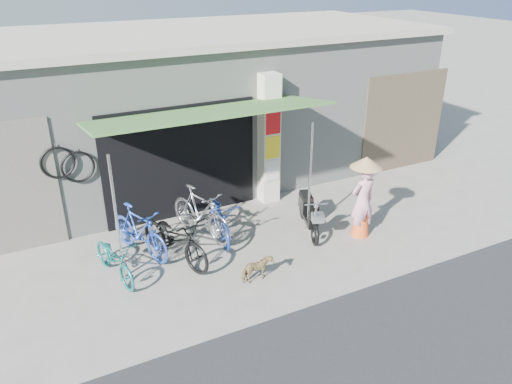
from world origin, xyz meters
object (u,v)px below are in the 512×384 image
bike_blue (139,231)px  nun (363,197)px  street_dog (257,270)px  moped (309,213)px  bike_silver (201,213)px  bike_navy (221,218)px  bike_teal (114,259)px  bike_black (175,238)px

bike_blue → nun: bearing=-38.9°
bike_blue → nun: (4.25, -1.32, 0.36)m
street_dog → moped: size_ratio=0.37×
street_dog → nun: nun is taller
bike_silver → moped: bearing=-39.7°
bike_navy → nun: (2.60, -1.22, 0.41)m
bike_navy → street_dog: (-0.05, -1.74, -0.20)m
bike_teal → bike_black: 1.15m
bike_black → bike_navy: bike_black is taller
bike_teal → bike_blue: bike_blue is taller
moped → bike_silver: bearing=178.8°
bike_silver → nun: size_ratio=1.03×
bike_blue → bike_silver: (1.30, 0.13, 0.03)m
bike_silver → street_dog: (0.29, -1.97, -0.29)m
bike_silver → street_dog: size_ratio=3.10×
bike_blue → bike_black: bike_blue is taller
bike_black → nun: bearing=-32.3°
bike_silver → bike_black: bearing=-158.1°
bike_blue → nun: size_ratio=0.97×
bike_blue → bike_silver: bike_silver is taller
bike_blue → bike_silver: bearing=-16.0°
bike_teal → bike_navy: bike_navy is taller
bike_blue → bike_silver: 1.31m
bike_silver → bike_blue: bearing=166.6°
bike_silver → nun: (2.94, -1.45, 0.32)m
nun → bike_black: bearing=-14.3°
street_dog → nun: (2.66, 0.52, 0.62)m
bike_silver → nun: bearing=-45.1°
bike_silver → nun: 3.30m
bike_navy → street_dog: bearing=-80.0°
bike_blue → moped: bike_blue is taller
bike_black → nun: size_ratio=1.07×
bike_silver → moped: 2.24m
bike_navy → moped: moped is taller
bike_silver → street_dog: bike_silver is taller
bike_black → moped: size_ratio=1.20×
bike_silver → nun: nun is taller
bike_navy → moped: bearing=-6.1°
bike_silver → street_dog: 2.01m
bike_teal → moped: (4.01, -0.08, 0.02)m
bike_navy → bike_teal: bearing=-156.2°
bike_blue → street_dog: bearing=-70.8°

